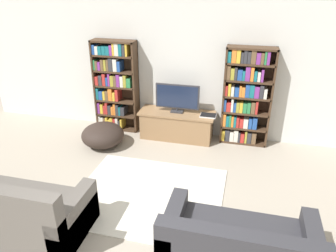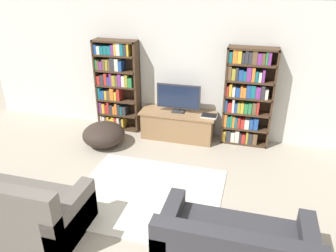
# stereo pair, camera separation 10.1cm
# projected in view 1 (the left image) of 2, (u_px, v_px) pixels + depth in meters

# --- Properties ---
(wall_back) EXTENTS (8.80, 0.06, 2.60)m
(wall_back) POSITION_uv_depth(u_px,v_px,m) (186.00, 70.00, 6.31)
(wall_back) COLOR silver
(wall_back) RESTS_ON ground_plane
(bookshelf_left) EXTENTS (0.88, 0.30, 1.85)m
(bookshelf_left) POSITION_uv_depth(u_px,v_px,m) (114.00, 85.00, 6.62)
(bookshelf_left) COLOR #422D1E
(bookshelf_left) RESTS_ON ground_plane
(bookshelf_right) EXTENTS (0.88, 0.30, 1.85)m
(bookshelf_right) POSITION_uv_depth(u_px,v_px,m) (245.00, 96.00, 6.04)
(bookshelf_right) COLOR #422D1E
(bookshelf_right) RESTS_ON ground_plane
(tv_stand) EXTENTS (1.47, 0.54, 0.55)m
(tv_stand) POSITION_uv_depth(u_px,v_px,m) (177.00, 125.00, 6.47)
(tv_stand) COLOR #8E6B47
(tv_stand) RESTS_ON ground_plane
(television) EXTENTS (0.85, 0.16, 0.56)m
(television) POSITION_uv_depth(u_px,v_px,m) (177.00, 98.00, 6.25)
(television) COLOR #2D2D33
(television) RESTS_ON tv_stand
(laptop) EXTENTS (0.30, 0.23, 0.03)m
(laptop) POSITION_uv_depth(u_px,v_px,m) (208.00, 115.00, 6.18)
(laptop) COLOR silver
(laptop) RESTS_ON tv_stand
(area_rug) EXTENTS (2.15, 1.87, 0.02)m
(area_rug) POSITION_uv_depth(u_px,v_px,m) (149.00, 195.00, 4.87)
(area_rug) COLOR beige
(area_rug) RESTS_ON ground_plane
(couch_left_sectional) EXTENTS (2.03, 0.93, 0.91)m
(couch_left_sectional) POSITION_uv_depth(u_px,v_px,m) (6.00, 211.00, 4.10)
(couch_left_sectional) COLOR #56514C
(couch_left_sectional) RESTS_ON ground_plane
(couch_right_sofa) EXTENTS (1.67, 0.91, 0.77)m
(couch_right_sofa) POSITION_uv_depth(u_px,v_px,m) (238.00, 248.00, 3.57)
(couch_right_sofa) COLOR #2D2D33
(couch_right_sofa) RESTS_ON ground_plane
(beanbag_ottoman) EXTENTS (0.80, 0.80, 0.44)m
(beanbag_ottoman) POSITION_uv_depth(u_px,v_px,m) (103.00, 135.00, 6.19)
(beanbag_ottoman) COLOR #2D231E
(beanbag_ottoman) RESTS_ON ground_plane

